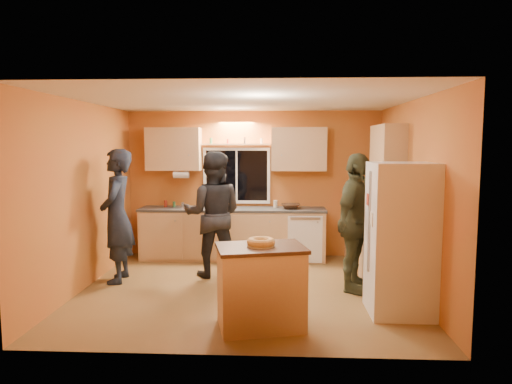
# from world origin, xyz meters

# --- Properties ---
(ground) EXTENTS (4.50, 4.50, 0.00)m
(ground) POSITION_xyz_m (0.00, 0.00, 0.00)
(ground) COLOR brown
(ground) RESTS_ON ground
(room_shell) EXTENTS (4.54, 4.04, 2.61)m
(room_shell) POSITION_xyz_m (0.12, 0.41, 1.62)
(room_shell) COLOR #B4752E
(room_shell) RESTS_ON ground
(back_counter) EXTENTS (4.23, 0.62, 0.90)m
(back_counter) POSITION_xyz_m (0.01, 1.70, 0.45)
(back_counter) COLOR tan
(back_counter) RESTS_ON ground
(right_counter) EXTENTS (0.62, 1.84, 0.90)m
(right_counter) POSITION_xyz_m (1.95, 0.50, 0.45)
(right_counter) COLOR tan
(right_counter) RESTS_ON ground
(refrigerator) EXTENTS (0.72, 0.70, 1.80)m
(refrigerator) POSITION_xyz_m (1.89, -0.80, 0.90)
(refrigerator) COLOR silver
(refrigerator) RESTS_ON ground
(island) EXTENTS (1.06, 0.84, 0.91)m
(island) POSITION_xyz_m (0.26, -1.30, 0.46)
(island) COLOR tan
(island) RESTS_ON ground
(bundt_pastry) EXTENTS (0.31, 0.31, 0.09)m
(bundt_pastry) POSITION_xyz_m (0.26, -1.30, 0.96)
(bundt_pastry) COLOR tan
(bundt_pastry) RESTS_ON island
(person_left) EXTENTS (0.55, 0.76, 1.94)m
(person_left) POSITION_xyz_m (-1.90, 0.30, 0.97)
(person_left) COLOR black
(person_left) RESTS_ON ground
(person_center) EXTENTS (0.94, 0.74, 1.90)m
(person_center) POSITION_xyz_m (-0.54, 0.66, 0.95)
(person_center) COLOR black
(person_center) RESTS_ON ground
(person_right) EXTENTS (0.93, 1.20, 1.90)m
(person_right) POSITION_xyz_m (1.50, 0.02, 0.95)
(person_right) COLOR #3A3E27
(person_right) RESTS_ON ground
(mixing_bowl) EXTENTS (0.34, 0.34, 0.08)m
(mixing_bowl) POSITION_xyz_m (0.66, 1.69, 0.94)
(mixing_bowl) COLOR black
(mixing_bowl) RESTS_ON back_counter
(utensil_crock) EXTENTS (0.14, 0.14, 0.17)m
(utensil_crock) POSITION_xyz_m (-0.56, 1.71, 0.99)
(utensil_crock) COLOR beige
(utensil_crock) RESTS_ON back_counter
(potted_plant) EXTENTS (0.33, 0.31, 0.30)m
(potted_plant) POSITION_xyz_m (1.95, -0.27, 1.05)
(potted_plant) COLOR gray
(potted_plant) RESTS_ON right_counter
(red_box) EXTENTS (0.18, 0.14, 0.07)m
(red_box) POSITION_xyz_m (1.92, 0.47, 0.94)
(red_box) COLOR #A12A18
(red_box) RESTS_ON right_counter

